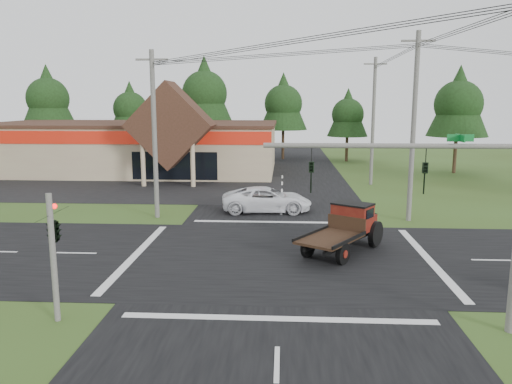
{
  "coord_description": "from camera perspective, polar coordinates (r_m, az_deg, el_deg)",
  "views": [
    {
      "loc": [
        0.14,
        -23.03,
        7.32
      ],
      "look_at": [
        -1.46,
        5.34,
        2.2
      ],
      "focal_mm": 35.0,
      "sensor_mm": 36.0,
      "label": 1
    }
  ],
  "objects": [
    {
      "name": "traffic_signal_mast",
      "position": [
        16.79,
        22.94,
        -0.53
      ],
      "size": [
        8.12,
        0.24,
        7.0
      ],
      "color": "#595651",
      "rests_on": "ground"
    },
    {
      "name": "tree_row_c",
      "position": [
        64.84,
        -5.89,
        11.4
      ],
      "size": [
        7.28,
        7.28,
        13.13
      ],
      "color": "#332316",
      "rests_on": "ground"
    },
    {
      "name": "tree_row_d",
      "position": [
        65.03,
        3.15,
        10.25
      ],
      "size": [
        6.16,
        6.16,
        11.11
      ],
      "color": "#332316",
      "rests_on": "ground"
    },
    {
      "name": "tree_row_a",
      "position": [
        69.87,
        -22.7,
        10.03
      ],
      "size": [
        6.72,
        6.72,
        12.12
      ],
      "color": "#332316",
      "rests_on": "ground"
    },
    {
      "name": "ground",
      "position": [
        24.16,
        2.76,
        -7.43
      ],
      "size": [
        120.0,
        120.0,
        0.0
      ],
      "primitive_type": "plane",
      "color": "#374A1A",
      "rests_on": "ground"
    },
    {
      "name": "white_pickup",
      "position": [
        33.76,
        1.26,
        -0.86
      ],
      "size": [
        6.16,
        3.1,
        1.67
      ],
      "primitive_type": "imported",
      "rotation": [
        0.0,
        0.0,
        1.63
      ],
      "color": "white",
      "rests_on": "ground"
    },
    {
      "name": "utility_pole_n",
      "position": [
        45.74,
        13.24,
        7.96
      ],
      "size": [
        2.0,
        0.3,
        11.2
      ],
      "color": "#595651",
      "rests_on": "ground"
    },
    {
      "name": "tree_side_ne",
      "position": [
        55.96,
        22.15,
        9.53
      ],
      "size": [
        6.16,
        6.16,
        11.11
      ],
      "color": "#332316",
      "rests_on": "ground"
    },
    {
      "name": "cvs_building",
      "position": [
        55.12,
        -13.56,
        5.2
      ],
      "size": [
        30.4,
        18.2,
        9.19
      ],
      "color": "tan",
      "rests_on": "ground"
    },
    {
      "name": "parking_apron",
      "position": [
        44.94,
        -15.17,
        0.5
      ],
      "size": [
        28.0,
        14.0,
        0.02
      ],
      "primitive_type": "cube",
      "color": "black",
      "rests_on": "ground"
    },
    {
      "name": "tree_row_e",
      "position": [
        63.53,
        10.45,
        8.88
      ],
      "size": [
        5.04,
        5.04,
        9.09
      ],
      "color": "#332316",
      "rests_on": "ground"
    },
    {
      "name": "traffic_signal_corner",
      "position": [
        17.87,
        -22.2,
        -2.81
      ],
      "size": [
        0.53,
        2.48,
        4.4
      ],
      "color": "#595651",
      "rests_on": "ground"
    },
    {
      "name": "antique_flatbed_truck",
      "position": [
        24.88,
        9.78,
        -4.23
      ],
      "size": [
        4.92,
        5.88,
        2.36
      ],
      "primitive_type": null,
      "rotation": [
        0.0,
        0.0,
        -0.59
      ],
      "color": "#4F0E0B",
      "rests_on": "ground"
    },
    {
      "name": "road_ew",
      "position": [
        24.16,
        2.76,
        -7.4
      ],
      "size": [
        120.0,
        12.0,
        0.02
      ],
      "primitive_type": "cube",
      "color": "black",
      "rests_on": "ground"
    },
    {
      "name": "utility_pole_ne",
      "position": [
        32.04,
        17.56,
        7.19
      ],
      "size": [
        2.0,
        0.3,
        11.5
      ],
      "color": "#595651",
      "rests_on": "ground"
    },
    {
      "name": "tree_row_b",
      "position": [
        68.08,
        -14.18,
        9.39
      ],
      "size": [
        5.6,
        5.6,
        10.1
      ],
      "color": "#332316",
      "rests_on": "ground"
    },
    {
      "name": "road_ns",
      "position": [
        24.16,
        2.76,
        -7.41
      ],
      "size": [
        12.0,
        120.0,
        0.02
      ],
      "primitive_type": "cube",
      "color": "black",
      "rests_on": "ground"
    },
    {
      "name": "utility_pole_nw",
      "position": [
        32.14,
        -11.54,
        6.56
      ],
      "size": [
        2.0,
        0.3,
        10.5
      ],
      "color": "#595651",
      "rests_on": "ground"
    }
  ]
}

